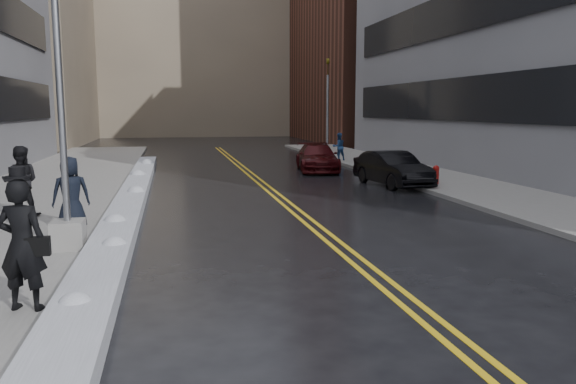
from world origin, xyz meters
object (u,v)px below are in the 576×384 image
pedestrian_b (21,182)px  pedestrian_fedora (22,245)px  car_black (392,169)px  fire_hydrant (436,174)px  pedestrian_c (71,193)px  pedestrian_east (339,147)px  lamppost (62,135)px  car_maroon (317,158)px  traffic_signal (327,103)px

pedestrian_b → pedestrian_fedora: bearing=99.5°
pedestrian_fedora → car_black: 16.48m
pedestrian_b → fire_hydrant: bearing=-168.4°
pedestrian_c → pedestrian_east: pedestrian_c is taller
pedestrian_c → pedestrian_fedora: bearing=79.3°
lamppost → car_maroon: bearing=57.8°
lamppost → car_maroon: (9.25, 14.71, -1.87)m
lamppost → fire_hydrant: 14.81m
pedestrian_c → pedestrian_east: (11.75, 16.56, -0.11)m
fire_hydrant → pedestrian_east: pedestrian_east is taller
traffic_signal → lamppost: bearing=-118.2°
pedestrian_east → car_black: (-0.71, -9.73, -0.24)m
lamppost → traffic_signal: (11.80, 22.00, 0.87)m
traffic_signal → car_maroon: 8.20m
traffic_signal → pedestrian_east: (-0.29, -3.51, -2.47)m
traffic_signal → pedestrian_fedora: traffic_signal is taller
pedestrian_b → lamppost: bearing=110.6°
pedestrian_c → lamppost: bearing=83.5°
lamppost → car_black: 14.03m
fire_hydrant → car_maroon: 7.37m
fire_hydrant → pedestrian_b: (-14.15, -4.00, 0.57)m
lamppost → pedestrian_b: lamppost is taller
pedestrian_fedora → pedestrian_b: bearing=-61.8°
traffic_signal → car_black: size_ratio=1.42×
pedestrian_fedora → pedestrian_c: pedestrian_fedora is taller
traffic_signal → pedestrian_b: size_ratio=3.11×
traffic_signal → pedestrian_b: 22.71m
car_maroon → fire_hydrant: bearing=-57.6°
pedestrian_fedora → pedestrian_east: size_ratio=1.24×
lamppost → fire_hydrant: bearing=33.0°
pedestrian_fedora → pedestrian_east: pedestrian_fedora is taller
fire_hydrant → pedestrian_fedora: 16.97m
traffic_signal → pedestrian_east: traffic_signal is taller
pedestrian_c → fire_hydrant: bearing=-167.5°
fire_hydrant → traffic_signal: size_ratio=0.12×
fire_hydrant → car_black: 1.69m
lamppost → pedestrian_b: size_ratio=3.95×
pedestrian_east → traffic_signal: bearing=-105.6°
pedestrian_fedora → car_maroon: size_ratio=0.42×
pedestrian_c → pedestrian_east: size_ratio=1.15×
pedestrian_b → car_black: pedestrian_b is taller
traffic_signal → car_maroon: traffic_signal is taller
fire_hydrant → pedestrian_east: 10.53m
lamppost → pedestrian_c: size_ratio=4.25×
traffic_signal → fire_hydrant: bearing=-88.0°
traffic_signal → pedestrian_c: bearing=-121.0°
pedestrian_fedora → pedestrian_c: size_ratio=1.08×
traffic_signal → pedestrian_fedora: 28.36m
pedestrian_c → pedestrian_b: bearing=-65.2°
pedestrian_fedora → car_black: size_ratio=0.46×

